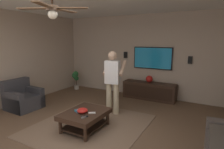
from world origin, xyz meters
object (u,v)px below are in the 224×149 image
coffee_table (85,116)px  wall_speaker_left (190,60)px  remote_grey (85,117)px  book (81,110)px  media_console (149,91)px  person_standing (113,79)px  wall_speaker_right (126,55)px  armchair (23,99)px  remote_black (84,117)px  ceiling_fan (53,10)px  remote_white (92,113)px  vase_round (149,79)px  tv (153,58)px  potted_plant_short (76,77)px  bowl (82,111)px

coffee_table → wall_speaker_left: bearing=-29.3°
remote_grey → book: (0.23, 0.28, 0.01)m
media_console → person_standing: person_standing is taller
wall_speaker_left → wall_speaker_right: (0.00, 2.13, 0.07)m
armchair → remote_grey: armchair is taller
remote_black → ceiling_fan: ceiling_fan is taller
media_console → remote_white: bearing=-7.2°
remote_white → wall_speaker_right: (2.99, 0.63, 0.98)m
media_console → vase_round: vase_round is taller
coffee_table → remote_black: size_ratio=6.67×
wall_speaker_right → tv: bearing=-90.8°
tv → remote_white: size_ratio=8.54×
wall_speaker_left → wall_speaker_right: size_ratio=1.00×
coffee_table → remote_white: remote_white is taller
remote_black → ceiling_fan: bearing=20.8°
tv → ceiling_fan: bearing=-9.4°
armchair → person_standing: bearing=21.9°
media_console → vase_round: size_ratio=7.73×
coffee_table → remote_white: (0.00, -0.19, 0.12)m
potted_plant_short → book: bearing=-138.5°
bowl → person_standing: bearing=-5.0°
bowl → remote_grey: 0.26m
book → coffee_table: bearing=-54.0°
remote_white → ceiling_fan: size_ratio=0.13×
remote_white → armchair: bearing=140.2°
potted_plant_short → book: potted_plant_short is taller
remote_black → remote_grey: (-0.01, -0.01, 0.00)m
remote_white → vase_round: bearing=47.4°
coffee_table → ceiling_fan: ceiling_fan is taller
media_console → book: size_ratio=7.73×
media_console → potted_plant_short: size_ratio=2.42×
armchair → coffee_table: 2.31m
tv → potted_plant_short: size_ratio=1.83×
potted_plant_short → remote_black: 3.80m
coffee_table → vase_round: 2.85m
armchair → remote_grey: size_ratio=5.52×
tv → armchair: bearing=-45.2°
remote_black → remote_grey: same height
potted_plant_short → remote_grey: 3.82m
armchair → ceiling_fan: 3.20m
remote_black → wall_speaker_left: size_ratio=0.68×
media_console → wall_speaker_left: wall_speaker_left is taller
armchair → vase_round: size_ratio=3.76×
wall_speaker_left → ceiling_fan: (-3.68, 1.76, 1.09)m
armchair → bowl: (-0.25, -2.29, 0.17)m
remote_black → bowl: bearing=-83.3°
remote_white → book: size_ratio=0.68×
armchair → media_console: size_ratio=0.49×
vase_round → remote_grey: bearing=173.8°
media_console → bowl: 2.87m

